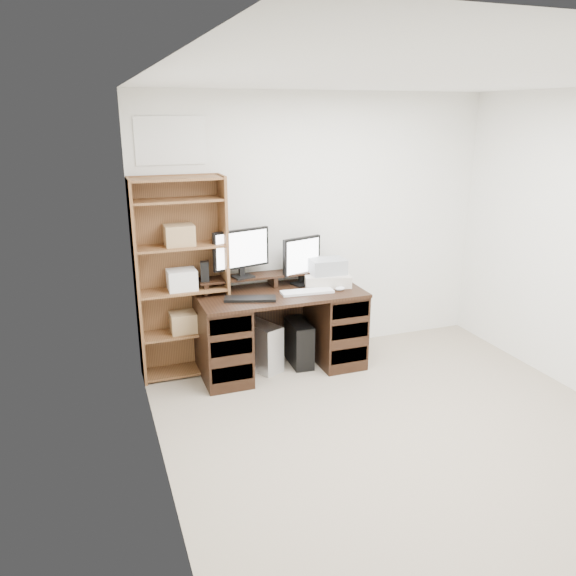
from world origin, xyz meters
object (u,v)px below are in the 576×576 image
tower_silver (260,346)px  tower_black (299,343)px  desk (280,329)px  monitor_wide (241,251)px  printer (327,279)px  bookshelf (181,277)px  monitor_small (302,259)px

tower_silver → tower_black: tower_silver is taller
desk → tower_silver: (-0.18, 0.06, -0.17)m
monitor_wide → printer: size_ratio=1.28×
desk → tower_silver: 0.25m
monitor_wide → printer: monitor_wide is taller
bookshelf → monitor_wide: bearing=-2.6°
tower_black → bookshelf: 1.28m
tower_silver → tower_black: (0.38, -0.03, -0.01)m
tower_silver → desk: bearing=-41.7°
desk → bookshelf: size_ratio=0.83×
desk → monitor_wide: size_ratio=2.74×
monitor_wide → bookshelf: bearing=163.1°
monitor_small → tower_black: size_ratio=1.05×
monitor_wide → tower_black: size_ratio=1.28×
monitor_small → bookshelf: size_ratio=0.25×
tower_silver → monitor_small: bearing=-10.1°
desk → tower_silver: desk is taller
monitor_small → bookshelf: bearing=160.8°
monitor_wide → monitor_small: 0.59m
tower_silver → bookshelf: bearing=143.9°
bookshelf → monitor_small: bearing=-2.5°
monitor_wide → tower_black: (0.50, -0.16, -0.91)m
tower_black → bookshelf: (-1.05, 0.18, 0.71)m
monitor_small → tower_silver: (-0.45, -0.10, -0.77)m
tower_silver → tower_black: size_ratio=1.03×
bookshelf → desk: bearing=-14.1°
monitor_wide → desk: bearing=-46.1°
printer → desk: bearing=-155.8°
printer → monitor_wide: bearing=-172.3°
tower_black → desk: bearing=-168.1°
monitor_wide → tower_black: monitor_wide is taller
desk → monitor_wide: bearing=148.2°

